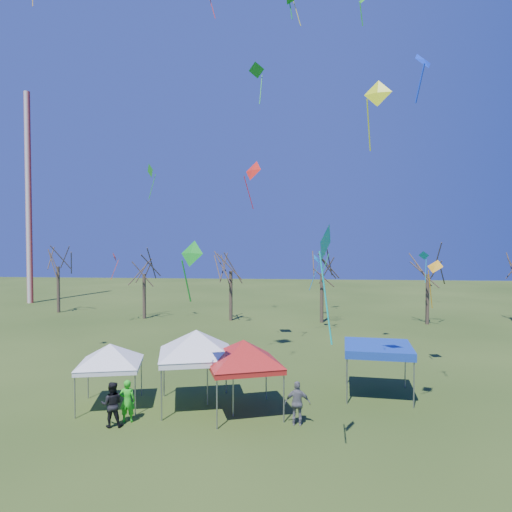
# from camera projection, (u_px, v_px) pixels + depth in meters

# --- Properties ---
(ground) EXTENTS (140.00, 140.00, 0.00)m
(ground) POSITION_uv_depth(u_px,v_px,m) (201.00, 429.00, 18.12)
(ground) COLOR #294115
(ground) RESTS_ON ground
(radio_mast) EXTENTS (0.70, 0.70, 25.00)m
(radio_mast) POSITION_uv_depth(u_px,v_px,m) (29.00, 198.00, 54.05)
(radio_mast) COLOR silver
(radio_mast) RESTS_ON ground
(tree_0) EXTENTS (3.83, 3.83, 8.44)m
(tree_0) POSITION_uv_depth(u_px,v_px,m) (58.00, 250.00, 47.02)
(tree_0) COLOR #3D2D21
(tree_0) RESTS_ON ground
(tree_1) EXTENTS (3.42, 3.42, 7.54)m
(tree_1) POSITION_uv_depth(u_px,v_px,m) (144.00, 258.00, 43.42)
(tree_1) COLOR #3D2D21
(tree_1) RESTS_ON ground
(tree_2) EXTENTS (3.71, 3.71, 8.18)m
(tree_2) POSITION_uv_depth(u_px,v_px,m) (231.00, 253.00, 42.37)
(tree_2) COLOR #3D2D21
(tree_2) RESTS_ON ground
(tree_3) EXTENTS (3.59, 3.59, 7.91)m
(tree_3) POSITION_uv_depth(u_px,v_px,m) (322.00, 256.00, 41.29)
(tree_3) COLOR #3D2D21
(tree_3) RESTS_ON ground
(tree_4) EXTENTS (3.58, 3.58, 7.89)m
(tree_4) POSITION_uv_depth(u_px,v_px,m) (428.00, 256.00, 40.41)
(tree_4) COLOR #3D2D21
(tree_4) RESTS_ON ground
(tent_white_west) EXTENTS (3.64, 3.64, 3.29)m
(tent_white_west) POSITION_uv_depth(u_px,v_px,m) (110.00, 348.00, 20.46)
(tent_white_west) COLOR gray
(tent_white_west) RESTS_ON ground
(tent_white_mid) EXTENTS (4.39, 4.39, 4.00)m
(tent_white_mid) POSITION_uv_depth(u_px,v_px,m) (196.00, 335.00, 20.53)
(tent_white_mid) COLOR gray
(tent_white_mid) RESTS_ON ground
(tent_red) EXTENTS (3.97, 3.97, 3.70)m
(tent_red) POSITION_uv_depth(u_px,v_px,m) (244.00, 345.00, 19.65)
(tent_red) COLOR gray
(tent_red) RESTS_ON ground
(tent_blue) EXTENTS (3.43, 3.43, 2.46)m
(tent_blue) POSITION_uv_depth(u_px,v_px,m) (378.00, 349.00, 21.95)
(tent_blue) COLOR gray
(tent_blue) RESTS_ON ground
(person_dark) EXTENTS (1.00, 0.85, 1.81)m
(person_dark) POSITION_uv_depth(u_px,v_px,m) (112.00, 404.00, 18.31)
(person_dark) COLOR black
(person_dark) RESTS_ON ground
(person_green) EXTENTS (0.69, 0.50, 1.76)m
(person_green) POSITION_uv_depth(u_px,v_px,m) (127.00, 401.00, 18.77)
(person_green) COLOR green
(person_green) RESTS_ON ground
(person_grey) EXTENTS (1.05, 0.45, 1.78)m
(person_grey) POSITION_uv_depth(u_px,v_px,m) (298.00, 403.00, 18.47)
(person_grey) COLOR slate
(person_grey) RESTS_ON ground
(kite_24) EXTENTS (1.09, 0.77, 2.57)m
(kite_24) POSITION_uv_depth(u_px,v_px,m) (257.00, 71.00, 27.48)
(kite_24) COLOR #179725
(kite_24) RESTS_ON ground
(kite_19) EXTENTS (0.58, 0.86, 2.25)m
(kite_19) POSITION_uv_depth(u_px,v_px,m) (324.00, 251.00, 36.21)
(kite_19) COLOR green
(kite_19) RESTS_ON ground
(kite_1) EXTENTS (1.09, 0.80, 2.34)m
(kite_1) POSITION_uv_depth(u_px,v_px,m) (191.00, 254.00, 16.88)
(kite_1) COLOR #189C22
(kite_1) RESTS_ON ground
(kite_2) EXTENTS (1.08, 1.20, 3.19)m
(kite_2) POSITION_uv_depth(u_px,v_px,m) (151.00, 171.00, 39.69)
(kite_2) COLOR green
(kite_2) RESTS_ON ground
(kite_17) EXTENTS (1.16, 1.14, 2.90)m
(kite_17) POSITION_uv_depth(u_px,v_px,m) (435.00, 267.00, 26.32)
(kite_17) COLOR orange
(kite_17) RESTS_ON ground
(kite_12) EXTENTS (1.00, 0.84, 2.70)m
(kite_12) POSITION_uv_depth(u_px,v_px,m) (424.00, 256.00, 38.61)
(kite_12) COLOR #0C9BBF
(kite_12) RESTS_ON ground
(kite_13) EXTENTS (0.77, 1.05, 2.51)m
(kite_13) POSITION_uv_depth(u_px,v_px,m) (115.00, 257.00, 40.93)
(kite_13) COLOR #FF400D
(kite_13) RESTS_ON ground
(kite_5) EXTENTS (0.71, 1.23, 3.88)m
(kite_5) POSITION_uv_depth(u_px,v_px,m) (324.00, 244.00, 14.37)
(kite_5) COLOR #0CBDAF
(kite_5) RESTS_ON ground
(kite_27) EXTENTS (1.00, 0.71, 2.45)m
(kite_27) POSITION_uv_depth(u_px,v_px,m) (377.00, 94.00, 16.03)
(kite_27) COLOR #E0F71A
(kite_27) RESTS_ON ground
(kite_22) EXTENTS (1.05, 1.13, 2.97)m
(kite_22) POSITION_uv_depth(u_px,v_px,m) (317.00, 260.00, 37.25)
(kite_22) COLOR #1276C4
(kite_22) RESTS_ON ground
(kite_25) EXTENTS (0.97, 0.92, 1.78)m
(kite_25) POSITION_uv_depth(u_px,v_px,m) (423.00, 61.00, 15.50)
(kite_25) COLOR blue
(kite_25) RESTS_ON ground
(kite_11) EXTENTS (1.60, 1.55, 3.31)m
(kite_11) POSITION_uv_depth(u_px,v_px,m) (253.00, 171.00, 31.03)
(kite_11) COLOR red
(kite_11) RESTS_ON ground
(kite_18) EXTENTS (0.76, 0.77, 1.68)m
(kite_18) POSITION_uv_depth(u_px,v_px,m) (363.00, 0.00, 25.20)
(kite_18) COLOR green
(kite_18) RESTS_ON ground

